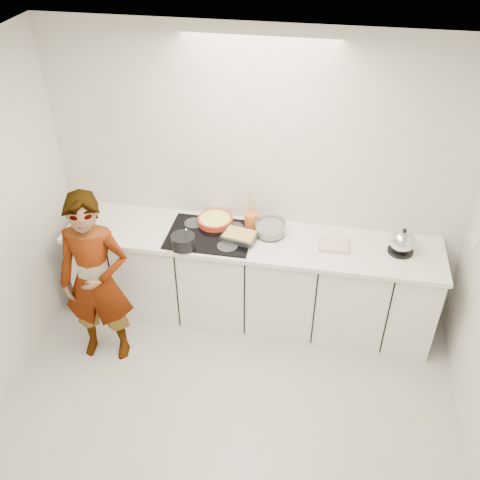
% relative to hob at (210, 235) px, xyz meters
% --- Properties ---
extents(floor, '(3.60, 3.20, 0.00)m').
position_rel_hob_xyz_m(floor, '(0.35, -1.26, -0.92)').
color(floor, '#AEAEAE').
rests_on(floor, ground).
extents(ceiling, '(3.60, 3.20, 0.00)m').
position_rel_hob_xyz_m(ceiling, '(0.35, -1.26, 1.68)').
color(ceiling, white).
rests_on(ceiling, wall_back).
extents(wall_back, '(3.60, 0.00, 2.60)m').
position_rel_hob_xyz_m(wall_back, '(0.35, 0.34, 0.38)').
color(wall_back, silver).
rests_on(wall_back, ground).
extents(base_cabinets, '(3.20, 0.58, 0.87)m').
position_rel_hob_xyz_m(base_cabinets, '(0.35, 0.02, -0.48)').
color(base_cabinets, white).
rests_on(base_cabinets, floor).
extents(countertop, '(3.24, 0.64, 0.04)m').
position_rel_hob_xyz_m(countertop, '(0.35, 0.02, -0.03)').
color(countertop, white).
rests_on(countertop, base_cabinets).
extents(hob, '(0.72, 0.54, 0.01)m').
position_rel_hob_xyz_m(hob, '(0.00, 0.00, 0.00)').
color(hob, black).
rests_on(hob, countertop).
extents(tart_dish, '(0.41, 0.41, 0.05)m').
position_rel_hob_xyz_m(tart_dish, '(0.01, 0.18, 0.04)').
color(tart_dish, '#B73A1E').
rests_on(tart_dish, hob).
extents(saucepan, '(0.24, 0.24, 0.19)m').
position_rel_hob_xyz_m(saucepan, '(-0.18, -0.22, 0.06)').
color(saucepan, black).
rests_on(saucepan, hob).
extents(baking_dish, '(0.32, 0.26, 0.05)m').
position_rel_hob_xyz_m(baking_dish, '(0.26, -0.02, 0.04)').
color(baking_dish, silver).
rests_on(baking_dish, hob).
extents(mixing_bowl, '(0.28, 0.28, 0.12)m').
position_rel_hob_xyz_m(mixing_bowl, '(0.50, 0.11, 0.05)').
color(mixing_bowl, silver).
rests_on(mixing_bowl, countertop).
extents(tea_towel, '(0.25, 0.18, 0.04)m').
position_rel_hob_xyz_m(tea_towel, '(1.05, 0.02, 0.01)').
color(tea_towel, white).
rests_on(tea_towel, countertop).
extents(kettle, '(0.22, 0.22, 0.24)m').
position_rel_hob_xyz_m(kettle, '(1.59, 0.05, 0.09)').
color(kettle, black).
rests_on(kettle, countertop).
extents(utensil_crock, '(0.15, 0.15, 0.14)m').
position_rel_hob_xyz_m(utensil_crock, '(0.32, 0.19, 0.06)').
color(utensil_crock, orange).
rests_on(utensil_crock, countertop).
extents(cook, '(0.62, 0.45, 1.59)m').
position_rel_hob_xyz_m(cook, '(-0.80, -0.63, -0.12)').
color(cook, white).
rests_on(cook, floor).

